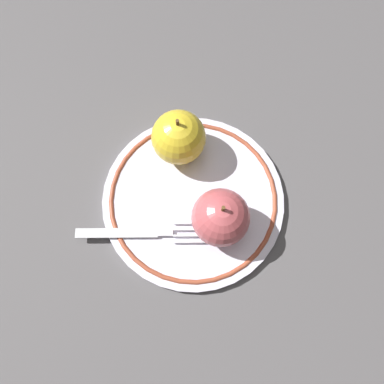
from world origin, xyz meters
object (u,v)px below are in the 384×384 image
Objects in this scene: plate at (192,198)px; fork at (146,233)px; apple_second_whole at (221,218)px; apple_red_whole at (179,137)px.

fork is (0.01, 0.07, 0.01)m from plate.
apple_second_whole is at bearing 175.31° from plate.
apple_second_whole reaches higher than fork.
fork reaches higher than plate.
apple_red_whole is 1.00× the size of apple_second_whole.
apple_red_whole reaches higher than fork.
fork is (0.06, 0.07, -0.03)m from apple_second_whole.
apple_red_whole is 0.52× the size of fork.
apple_red_whole and apple_second_whole have the same top height.
fork is at bearing 82.40° from plate.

